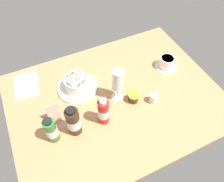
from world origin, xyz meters
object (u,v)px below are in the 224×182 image
at_px(wine_glass, 118,81).
at_px(coffee_cup, 167,63).
at_px(menu_card, 53,112).
at_px(sauce_bottle_green, 51,130).
at_px(sauce_bottle_brown, 73,122).
at_px(creamer_jug, 153,98).
at_px(sauce_bottle_red, 103,112).
at_px(porridge_bowl, 77,84).
at_px(cutlery_setting, 26,85).
at_px(jam_jar, 133,97).

bearing_deg(wine_glass, coffee_cup, -167.15).
bearing_deg(menu_card, sauce_bottle_green, 72.77).
bearing_deg(sauce_bottle_brown, wine_glass, -161.24).
height_order(creamer_jug, sauce_bottle_red, sauce_bottle_red).
relative_size(porridge_bowl, cutlery_setting, 1.09).
relative_size(creamer_jug, sauce_bottle_brown, 0.32).
xyz_separation_m(wine_glass, jam_jar, (-0.07, 0.05, -0.10)).
bearing_deg(wine_glass, cutlery_setting, -34.29).
bearing_deg(sauce_bottle_red, cutlery_setting, -52.12).
bearing_deg(coffee_cup, sauce_bottle_brown, 15.41).
xyz_separation_m(porridge_bowl, menu_card, (0.17, 0.13, 0.01)).
height_order(wine_glass, sauce_bottle_brown, wine_glass).
xyz_separation_m(wine_glass, sauce_bottle_red, (0.12, 0.10, -0.05)).
xyz_separation_m(cutlery_setting, sauce_bottle_red, (-0.30, 0.38, 0.08)).
distance_m(wine_glass, sauce_bottle_red, 0.16).
bearing_deg(sauce_bottle_red, wine_glass, -141.77).
bearing_deg(wine_glass, sauce_bottle_green, 12.89).
distance_m(coffee_cup, creamer_jug, 0.27).
xyz_separation_m(sauce_bottle_red, menu_card, (0.21, -0.11, -0.02)).
bearing_deg(sauce_bottle_brown, cutlery_setting, -67.70).
distance_m(creamer_jug, sauce_bottle_brown, 0.43).
bearing_deg(cutlery_setting, menu_card, 107.46).
distance_m(creamer_jug, sauce_bottle_red, 0.28).
height_order(porridge_bowl, wine_glass, wine_glass).
bearing_deg(cutlery_setting, creamer_jug, 146.03).
relative_size(jam_jar, sauce_bottle_green, 0.35).
height_order(sauce_bottle_green, sauce_bottle_brown, sauce_bottle_brown).
height_order(porridge_bowl, sauce_bottle_brown, sauce_bottle_brown).
bearing_deg(jam_jar, coffee_cup, -155.34).
bearing_deg(porridge_bowl, menu_card, 37.96).
relative_size(wine_glass, jam_jar, 3.60).
bearing_deg(sauce_bottle_green, coffee_cup, -167.13).
distance_m(porridge_bowl, cutlery_setting, 0.29).
xyz_separation_m(sauce_bottle_green, menu_card, (-0.03, -0.10, -0.02)).
distance_m(coffee_cup, wine_glass, 0.38).
height_order(porridge_bowl, menu_card, menu_card).
relative_size(porridge_bowl, coffee_cup, 1.63).
bearing_deg(jam_jar, sauce_bottle_brown, 6.45).
distance_m(wine_glass, jam_jar, 0.13).
distance_m(sauce_bottle_red, sauce_bottle_brown, 0.14).
height_order(cutlery_setting, creamer_jug, creamer_jug).
xyz_separation_m(porridge_bowl, sauce_bottle_brown, (0.09, 0.24, 0.04)).
relative_size(porridge_bowl, sauce_bottle_brown, 1.19).
xyz_separation_m(jam_jar, menu_card, (0.40, -0.07, 0.03)).
bearing_deg(sauce_bottle_red, creamer_jug, 179.08).
distance_m(wine_glass, sauce_bottle_brown, 0.29).
distance_m(creamer_jug, wine_glass, 0.21).
distance_m(porridge_bowl, creamer_jug, 0.41).
relative_size(creamer_jug, sauce_bottle_green, 0.37).
xyz_separation_m(jam_jar, sauce_bottle_red, (0.19, 0.04, 0.05)).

